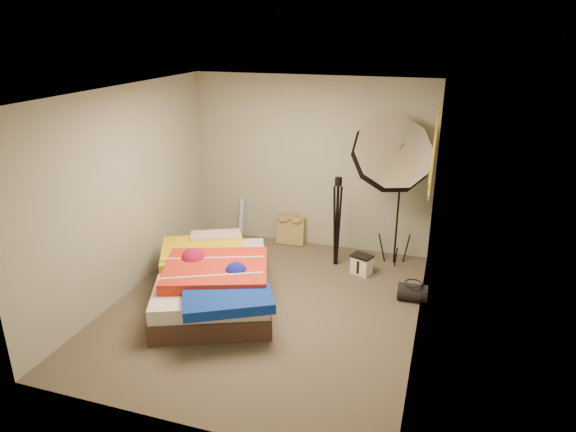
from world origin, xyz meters
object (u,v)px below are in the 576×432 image
at_px(bed, 214,280).
at_px(duffel_bag, 412,292).
at_px(wrapping_roll, 241,219).
at_px(tote_bag, 291,230).
at_px(camera_tripod, 337,215).
at_px(photo_umbrella, 391,155).
at_px(camera_case, 362,265).

bearing_deg(bed, duffel_bag, 17.75).
height_order(wrapping_roll, bed, wrapping_roll).
height_order(tote_bag, duffel_bag, tote_bag).
distance_m(wrapping_roll, camera_tripod, 1.75).
xyz_separation_m(duffel_bag, photo_umbrella, (-0.46, 0.83, 1.47)).
height_order(wrapping_roll, camera_case, wrapping_roll).
relative_size(duffel_bag, camera_tripod, 0.28).
relative_size(wrapping_roll, bed, 0.27).
bearing_deg(camera_tripod, wrapping_roll, 162.81).
bearing_deg(camera_tripod, camera_case, -24.98).
bearing_deg(bed, wrapping_roll, 103.19).
xyz_separation_m(tote_bag, wrapping_roll, (-0.81, 0.00, 0.09)).
height_order(tote_bag, photo_umbrella, photo_umbrella).
xyz_separation_m(camera_case, photo_umbrella, (0.25, 0.31, 1.45)).
bearing_deg(duffel_bag, bed, -164.24).
bearing_deg(photo_umbrella, tote_bag, 165.38).
height_order(camera_case, photo_umbrella, photo_umbrella).
relative_size(camera_case, photo_umbrella, 0.11).
relative_size(camera_case, duffel_bag, 0.71).
height_order(duffel_bag, camera_tripod, camera_tripod).
distance_m(tote_bag, wrapping_roll, 0.82).
xyz_separation_m(photo_umbrella, camera_tripod, (-0.65, -0.12, -0.85)).
distance_m(camera_case, photo_umbrella, 1.50).
relative_size(tote_bag, camera_tripod, 0.34).
xyz_separation_m(bed, photo_umbrella, (1.82, 1.55, 1.30)).
relative_size(camera_case, camera_tripod, 0.20).
bearing_deg(photo_umbrella, camera_tripod, -169.30).
bearing_deg(tote_bag, camera_case, -31.20).
height_order(wrapping_roll, photo_umbrella, photo_umbrella).
relative_size(wrapping_roll, duffel_bag, 1.74).
bearing_deg(camera_case, bed, -119.52).
bearing_deg(bed, camera_tripod, 50.72).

